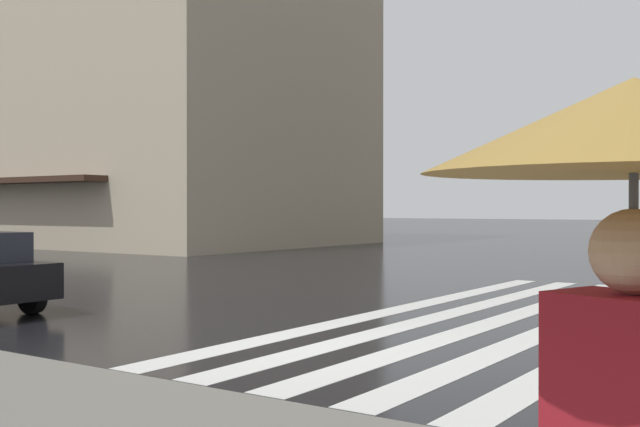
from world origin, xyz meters
name	(u,v)px	position (x,y,z in m)	size (l,w,h in m)	color
ground_plane	(310,346)	(0.00, 0.00, 0.00)	(220.00, 220.00, 0.00)	black
zebra_crossing	(508,317)	(4.00, -1.22, 0.00)	(13.00, 4.50, 0.01)	silver
haussmann_block_mid	(90,50)	(19.79, 28.84, 10.54)	(15.80, 28.91, 21.54)	tan
pedestrian_by_billboard	(634,216)	(-6.31, -5.46, 1.81)	(1.08, 1.08, 2.01)	maroon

